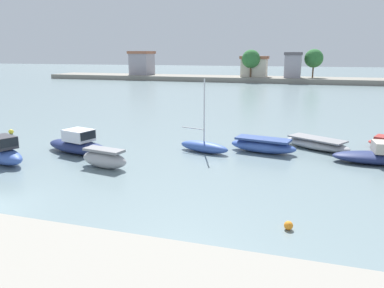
{
  "coord_description": "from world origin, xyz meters",
  "views": [
    {
      "loc": [
        14.12,
        -12.39,
        6.95
      ],
      "look_at": [
        6.68,
        11.41,
        0.96
      ],
      "focal_mm": 35.5,
      "sensor_mm": 36.0,
      "label": 1
    }
  ],
  "objects_px": {
    "moored_boat_1": "(1,152)",
    "moored_boat_3": "(104,159)",
    "moored_boat_2": "(78,144)",
    "moored_boat_6": "(317,144)",
    "moored_boat_4": "(204,146)",
    "mooring_buoy_2": "(288,225)",
    "moored_boat_7": "(380,156)",
    "moored_boat_5": "(263,145)",
    "mooring_buoy_3": "(11,132)"
  },
  "relations": [
    {
      "from": "moored_boat_4",
      "to": "moored_boat_5",
      "type": "bearing_deg",
      "value": 33.18
    },
    {
      "from": "moored_boat_6",
      "to": "moored_boat_2",
      "type": "bearing_deg",
      "value": -128.9
    },
    {
      "from": "moored_boat_1",
      "to": "moored_boat_4",
      "type": "distance_m",
      "value": 13.5
    },
    {
      "from": "moored_boat_6",
      "to": "mooring_buoy_3",
      "type": "xyz_separation_m",
      "value": [
        -25.64,
        -2.44,
        -0.18
      ]
    },
    {
      "from": "moored_boat_2",
      "to": "moored_boat_6",
      "type": "relative_size",
      "value": 1.1
    },
    {
      "from": "moored_boat_2",
      "to": "moored_boat_3",
      "type": "distance_m",
      "value": 4.49
    },
    {
      "from": "moored_boat_4",
      "to": "moored_boat_3",
      "type": "bearing_deg",
      "value": -115.13
    },
    {
      "from": "moored_boat_1",
      "to": "moored_boat_6",
      "type": "xyz_separation_m",
      "value": [
        19.55,
        9.95,
        -0.29
      ]
    },
    {
      "from": "moored_boat_1",
      "to": "moored_boat_2",
      "type": "bearing_deg",
      "value": 70.1
    },
    {
      "from": "moored_boat_2",
      "to": "moored_boat_6",
      "type": "height_order",
      "value": "moored_boat_2"
    },
    {
      "from": "moored_boat_7",
      "to": "mooring_buoy_3",
      "type": "height_order",
      "value": "moored_boat_7"
    },
    {
      "from": "moored_boat_4",
      "to": "mooring_buoy_3",
      "type": "distance_m",
      "value": 17.92
    },
    {
      "from": "moored_boat_7",
      "to": "mooring_buoy_2",
      "type": "distance_m",
      "value": 12.49
    },
    {
      "from": "moored_boat_5",
      "to": "moored_boat_2",
      "type": "bearing_deg",
      "value": -151.26
    },
    {
      "from": "moored_boat_4",
      "to": "moored_boat_6",
      "type": "bearing_deg",
      "value": 39.92
    },
    {
      "from": "moored_boat_1",
      "to": "moored_boat_4",
      "type": "xyz_separation_m",
      "value": [
        11.81,
        6.55,
        -0.26
      ]
    },
    {
      "from": "moored_boat_4",
      "to": "moored_boat_5",
      "type": "xyz_separation_m",
      "value": [
        4.05,
        1.23,
        0.07
      ]
    },
    {
      "from": "mooring_buoy_3",
      "to": "moored_boat_4",
      "type": "bearing_deg",
      "value": -3.07
    },
    {
      "from": "moored_boat_2",
      "to": "moored_boat_6",
      "type": "xyz_separation_m",
      "value": [
        16.24,
        6.29,
        -0.22
      ]
    },
    {
      "from": "moored_boat_6",
      "to": "moored_boat_7",
      "type": "bearing_deg",
      "value": -6.51
    },
    {
      "from": "moored_boat_1",
      "to": "mooring_buoy_3",
      "type": "distance_m",
      "value": 9.68
    },
    {
      "from": "moored_boat_4",
      "to": "moored_boat_6",
      "type": "distance_m",
      "value": 8.46
    },
    {
      "from": "moored_boat_7",
      "to": "moored_boat_3",
      "type": "bearing_deg",
      "value": -163.98
    },
    {
      "from": "moored_boat_1",
      "to": "mooring_buoy_3",
      "type": "relative_size",
      "value": 12.18
    },
    {
      "from": "moored_boat_5",
      "to": "moored_boat_7",
      "type": "height_order",
      "value": "moored_boat_7"
    },
    {
      "from": "moored_boat_3",
      "to": "moored_boat_5",
      "type": "xyz_separation_m",
      "value": [
        8.91,
        6.76,
        -0.09
      ]
    },
    {
      "from": "moored_boat_2",
      "to": "moored_boat_7",
      "type": "xyz_separation_m",
      "value": [
        20.09,
        3.45,
        -0.08
      ]
    },
    {
      "from": "moored_boat_7",
      "to": "mooring_buoy_2",
      "type": "xyz_separation_m",
      "value": [
        -5.02,
        -11.43,
        -0.35
      ]
    },
    {
      "from": "moored_boat_5",
      "to": "mooring_buoy_2",
      "type": "height_order",
      "value": "moored_boat_5"
    },
    {
      "from": "moored_boat_2",
      "to": "moored_boat_4",
      "type": "xyz_separation_m",
      "value": [
        8.49,
        2.89,
        -0.19
      ]
    },
    {
      "from": "moored_boat_1",
      "to": "moored_boat_4",
      "type": "height_order",
      "value": "moored_boat_4"
    },
    {
      "from": "moored_boat_5",
      "to": "moored_boat_7",
      "type": "distance_m",
      "value": 7.58
    },
    {
      "from": "moored_boat_5",
      "to": "moored_boat_7",
      "type": "bearing_deg",
      "value": 5.42
    },
    {
      "from": "moored_boat_3",
      "to": "moored_boat_5",
      "type": "distance_m",
      "value": 11.18
    },
    {
      "from": "moored_boat_1",
      "to": "moored_boat_6",
      "type": "height_order",
      "value": "moored_boat_1"
    },
    {
      "from": "moored_boat_3",
      "to": "moored_boat_4",
      "type": "distance_m",
      "value": 7.36
    },
    {
      "from": "moored_boat_2",
      "to": "moored_boat_7",
      "type": "height_order",
      "value": "moored_boat_2"
    },
    {
      "from": "moored_boat_5",
      "to": "mooring_buoy_3",
      "type": "distance_m",
      "value": 21.94
    },
    {
      "from": "moored_boat_5",
      "to": "mooring_buoy_3",
      "type": "height_order",
      "value": "moored_boat_5"
    },
    {
      "from": "mooring_buoy_2",
      "to": "moored_boat_3",
      "type": "bearing_deg",
      "value": 154.95
    },
    {
      "from": "mooring_buoy_2",
      "to": "moored_boat_6",
      "type": "bearing_deg",
      "value": 85.33
    },
    {
      "from": "moored_boat_1",
      "to": "moored_boat_3",
      "type": "relative_size",
      "value": 1.52
    },
    {
      "from": "moored_boat_1",
      "to": "moored_boat_3",
      "type": "distance_m",
      "value": 7.02
    },
    {
      "from": "moored_boat_2",
      "to": "mooring_buoy_3",
      "type": "height_order",
      "value": "moored_boat_2"
    },
    {
      "from": "moored_boat_4",
      "to": "moored_boat_2",
      "type": "bearing_deg",
      "value": -144.98
    },
    {
      "from": "moored_boat_3",
      "to": "moored_boat_7",
      "type": "bearing_deg",
      "value": 30.6
    },
    {
      "from": "moored_boat_3",
      "to": "mooring_buoy_3",
      "type": "bearing_deg",
      "value": 163.86
    },
    {
      "from": "moored_boat_4",
      "to": "mooring_buoy_2",
      "type": "xyz_separation_m",
      "value": [
        6.58,
        -10.87,
        -0.24
      ]
    },
    {
      "from": "moored_boat_1",
      "to": "moored_boat_4",
      "type": "bearing_deg",
      "value": 51.31
    },
    {
      "from": "moored_boat_4",
      "to": "moored_boat_7",
      "type": "height_order",
      "value": "moored_boat_4"
    }
  ]
}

